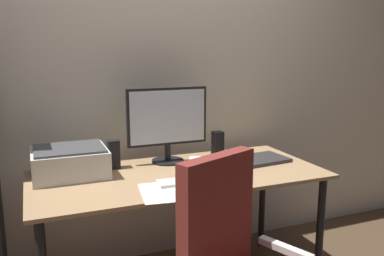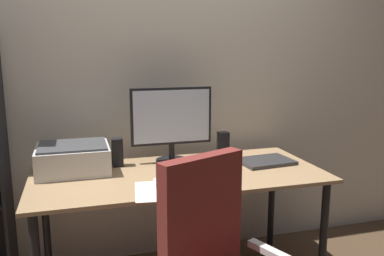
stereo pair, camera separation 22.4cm
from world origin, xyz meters
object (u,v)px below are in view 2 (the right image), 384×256
object	(u,v)px
monitor	(172,120)
speaker_right	(223,145)
coffee_mug	(196,165)
mouse	(222,176)
desk	(179,185)
laptop	(266,161)
speaker_left	(117,152)
keyboard	(182,181)
printer	(73,158)

from	to	relation	value
monitor	speaker_right	world-z (taller)	monitor
coffee_mug	mouse	bearing A→B (deg)	-51.85
monitor	speaker_right	distance (m)	0.38
desk	speaker_right	distance (m)	0.45
laptop	speaker_left	xyz separation A→B (m)	(-0.88, 0.19, 0.07)
monitor	speaker_left	world-z (taller)	monitor
monitor	keyboard	size ratio (longest dim) A/B	1.73
desk	printer	xyz separation A→B (m)	(-0.58, 0.18, 0.16)
desk	monitor	distance (m)	0.41
speaker_right	printer	world-z (taller)	speaker_right
speaker_right	laptop	bearing A→B (deg)	-42.40
speaker_right	keyboard	bearing A→B (deg)	-133.33
laptop	printer	xyz separation A→B (m)	(-1.14, 0.14, 0.07)
laptop	speaker_left	size ratio (longest dim) A/B	1.88
mouse	coffee_mug	bearing A→B (deg)	133.16
monitor	printer	distance (m)	0.62
speaker_right	printer	size ratio (longest dim) A/B	0.42
coffee_mug	speaker_right	size ratio (longest dim) A/B	0.55
mouse	coffee_mug	world-z (taller)	coffee_mug
monitor	laptop	bearing A→B (deg)	-20.00
keyboard	monitor	bearing A→B (deg)	86.16
desk	mouse	bearing A→B (deg)	-40.37
speaker_left	printer	xyz separation A→B (m)	(-0.25, -0.05, -0.00)
mouse	speaker_left	bearing A→B (deg)	147.82
desk	monitor	size ratio (longest dim) A/B	3.26
desk	keyboard	size ratio (longest dim) A/B	5.65
mouse	printer	world-z (taller)	printer
desk	printer	distance (m)	0.62
monitor	printer	xyz separation A→B (m)	(-0.59, -0.06, -0.18)
laptop	coffee_mug	bearing A→B (deg)	-177.45
speaker_right	monitor	bearing A→B (deg)	178.66
speaker_right	coffee_mug	bearing A→B (deg)	-135.27
monitor	speaker_left	distance (m)	0.38
keyboard	speaker_right	distance (m)	0.56
desk	keyboard	bearing A→B (deg)	-99.76
desk	monitor	xyz separation A→B (m)	(0.01, 0.23, 0.34)
monitor	speaker_right	bearing A→B (deg)	-1.34
printer	coffee_mug	bearing A→B (deg)	-17.27
mouse	speaker_right	bearing A→B (deg)	74.28
keyboard	printer	world-z (taller)	printer
laptop	printer	distance (m)	1.15
desk	mouse	xyz separation A→B (m)	(0.20, -0.17, 0.09)
coffee_mug	speaker_right	distance (m)	0.37
monitor	keyboard	world-z (taller)	monitor
laptop	printer	world-z (taller)	printer
mouse	laptop	distance (m)	0.41
mouse	speaker_left	distance (m)	0.66
coffee_mug	speaker_right	xyz separation A→B (m)	(0.26, 0.26, 0.04)
desk	speaker_right	xyz separation A→B (m)	(0.35, 0.23, 0.16)
keyboard	laptop	bearing A→B (deg)	22.24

